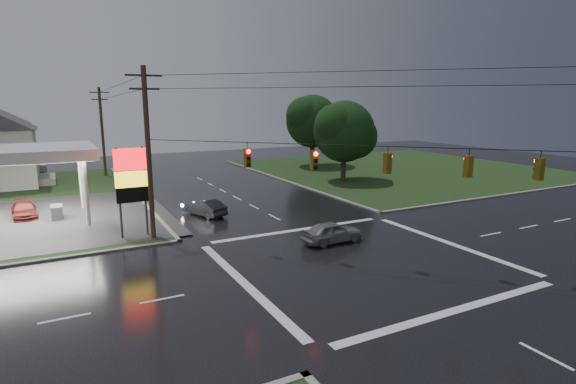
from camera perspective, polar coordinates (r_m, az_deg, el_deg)
name	(u,v)px	position (r m, az deg, el deg)	size (l,w,h in m)	color
ground	(359,260)	(26.03, 8.99, -8.57)	(120.00, 120.00, 0.00)	black
grass_ne	(401,169)	(61.74, 14.10, 2.86)	(36.00, 36.00, 0.08)	black
pylon_sign	(131,178)	(30.72, -19.29, 1.74)	(2.00, 0.35, 6.00)	#59595E
utility_pole_nw	(148,152)	(29.68, -17.31, 4.88)	(2.20, 0.32, 11.00)	#382619
utility_pole_n	(102,131)	(57.88, -22.52, 7.21)	(2.20, 0.32, 10.50)	#382619
traffic_signals	(363,146)	(24.60, 9.52, 5.77)	(26.87, 26.87, 1.47)	black
tree_ne_near	(345,132)	(50.71, 7.28, 7.61)	(7.99, 6.80, 8.98)	black
tree_ne_far	(313,121)	(62.38, 3.24, 8.94)	(8.46, 7.20, 9.80)	black
car_north	(205,208)	(35.91, -10.52, -1.96)	(1.38, 3.97, 1.31)	#22262A
car_crossing	(332,232)	(28.81, 5.61, -5.08)	(1.61, 4.00, 1.36)	slate
car_pump	(24,210)	(40.32, -30.49, -1.98)	(1.68, 4.14, 1.20)	#511512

